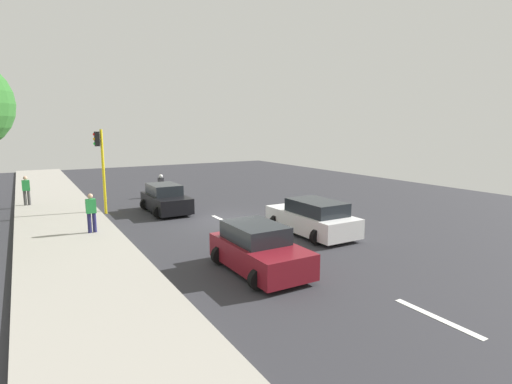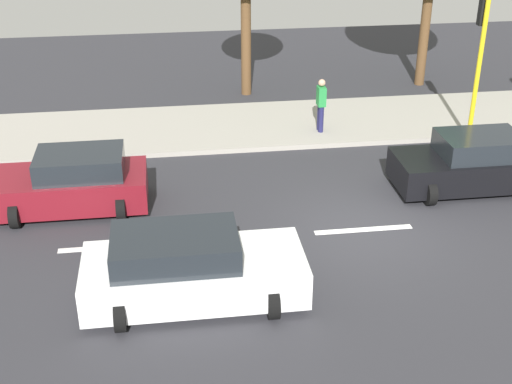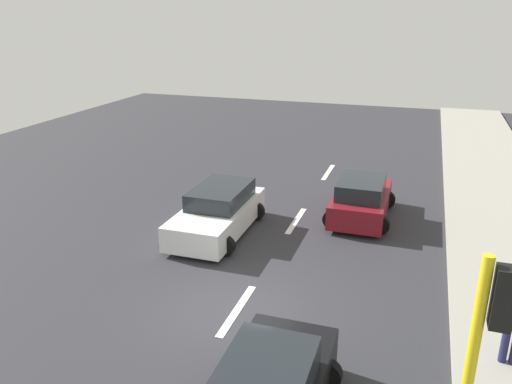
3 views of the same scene
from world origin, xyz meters
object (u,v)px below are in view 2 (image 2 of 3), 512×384
Objects in this scene: car_white at (190,269)px; pedestrian_near_signal at (321,103)px; car_black at (469,164)px; traffic_light_corner at (480,50)px; car_maroon at (73,183)px.

pedestrian_near_signal is at bearing -28.59° from car_white.
traffic_light_corner reaches higher than car_black.
car_maroon is 12.15m from traffic_light_corner.
car_black is 5.26m from pedestrian_near_signal.
car_white is (-4.34, -2.71, 0.00)m from car_maroon.
car_black is at bearing -143.85° from pedestrian_near_signal.
car_maroon and car_white have the same top height.
car_white is 0.99× the size of traffic_light_corner.
traffic_light_corner reaches higher than pedestrian_near_signal.
car_white is 9.48m from pedestrian_near_signal.
pedestrian_near_signal reaches higher than car_black.
car_maroon is 8.27m from pedestrian_near_signal.
car_black is (-0.26, -10.34, -0.00)m from car_maroon.
pedestrian_near_signal is 4.92m from traffic_light_corner.
pedestrian_near_signal is at bearing -61.23° from car_maroon.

